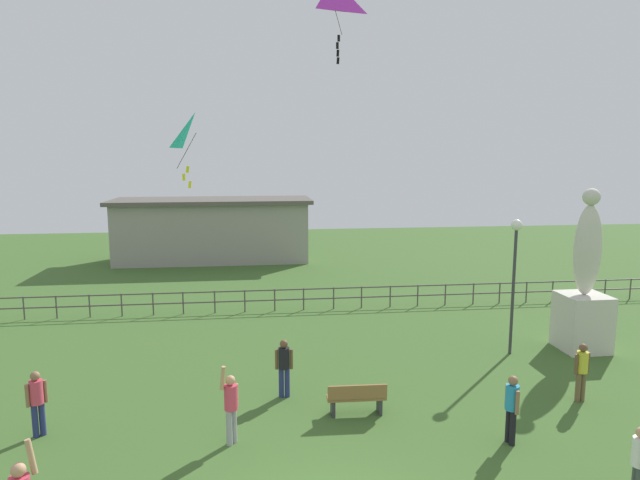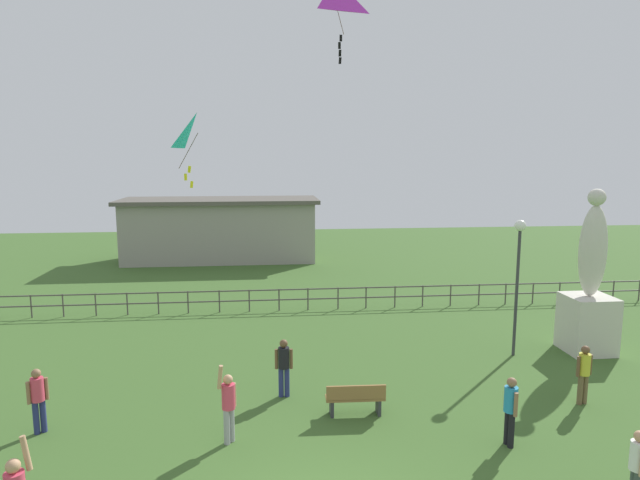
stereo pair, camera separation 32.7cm
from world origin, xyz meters
name	(u,v)px [view 2 (the right image)]	position (x,y,z in m)	size (l,w,h in m)	color
statue_monument	(589,297)	(9.78, 8.04, 1.88)	(1.47, 1.47, 5.48)	beige
lamppost	(519,258)	(7.19, 7.93, 3.27)	(0.36, 0.36, 4.51)	#38383D
park_bench	(355,398)	(1.28, 4.25, 0.46)	(1.51, 0.46, 0.85)	olive
person_0	(637,464)	(5.85, 0.06, 0.89)	(0.29, 0.46, 1.55)	#3F4C47
person_1	(228,403)	(-1.82, 3.23, 0.96)	(0.43, 0.42, 1.92)	#99999E
person_2	(584,371)	(7.39, 4.30, 0.92)	(0.48, 0.30, 1.61)	brown
person_3	(510,407)	(4.51, 2.45, 0.93)	(0.30, 0.49, 1.62)	black
person_4	(284,364)	(-0.48, 5.55, 0.93)	(0.49, 0.30, 1.62)	navy
person_6	(38,396)	(-6.32, 4.14, 0.91)	(0.41, 0.31, 1.59)	navy
kite_1	(197,135)	(-2.81, 7.51, 7.12)	(0.97, 1.02, 2.08)	#19B2B2
kite_3	(335,2)	(1.31, 8.77, 11.15)	(1.34, 1.16, 2.48)	#B22DB2
waterfront_railing	(280,297)	(-0.35, 14.00, 0.62)	(36.05, 0.06, 0.95)	#4C4742
pavilion_building	(220,229)	(-3.73, 26.00, 1.97)	(12.24, 4.61, 3.89)	gray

